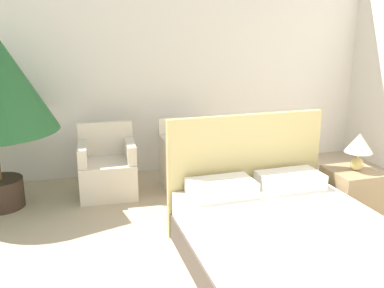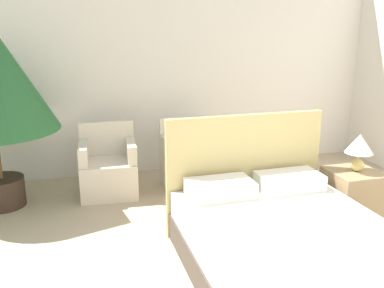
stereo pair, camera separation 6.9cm
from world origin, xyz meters
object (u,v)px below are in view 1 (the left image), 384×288
armchair_near_window_left (108,172)px  nightstand (351,197)px  bed (293,247)px  table_lamp (359,146)px  armchair_near_window_right (189,164)px

armchair_near_window_left → nightstand: bearing=-28.8°
bed → table_lamp: bearing=32.3°
armchair_near_window_left → nightstand: size_ratio=1.47×
armchair_near_window_right → nightstand: 1.94m
nightstand → table_lamp: 0.53m
armchair_near_window_left → armchair_near_window_right: size_ratio=1.00×
armchair_near_window_right → table_lamp: 2.03m
armchair_near_window_right → armchair_near_window_left: bearing=-178.8°
bed → armchair_near_window_left: bed is taller
bed → nightstand: 1.25m
armchair_near_window_left → armchair_near_window_right: 0.99m
bed → armchair_near_window_right: (-0.21, 2.15, 0.01)m
armchair_near_window_right → nightstand: bearing=-48.2°
nightstand → armchair_near_window_right: bearing=130.6°
armchair_near_window_left → bed: bearing=-56.5°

